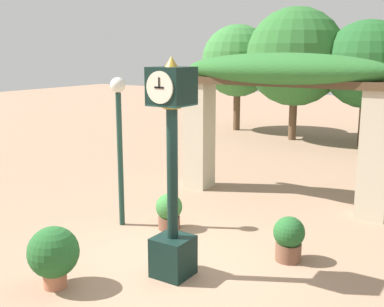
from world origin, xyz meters
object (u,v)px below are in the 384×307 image
(potted_plant_near_left, at_px, (289,238))
(potted_plant_near_right, at_px, (53,254))
(lamp_post, at_px, (119,127))
(pedestal_clock, at_px, (172,176))
(potted_plant_far_left, at_px, (169,211))

(potted_plant_near_left, xyz_separation_m, potted_plant_near_right, (-2.36, -2.58, 0.11))
(potted_plant_near_right, bearing_deg, lamp_post, 109.84)
(pedestal_clock, bearing_deg, lamp_post, 149.63)
(potted_plant_near_right, distance_m, potted_plant_far_left, 2.68)
(potted_plant_near_right, xyz_separation_m, potted_plant_far_left, (0.01, 2.67, -0.14))
(pedestal_clock, height_order, lamp_post, pedestal_clock)
(potted_plant_far_left, bearing_deg, potted_plant_near_right, -90.27)
(pedestal_clock, height_order, potted_plant_near_left, pedestal_clock)
(pedestal_clock, xyz_separation_m, potted_plant_near_left, (1.21, 1.39, -1.12))
(potted_plant_near_right, relative_size, lamp_post, 0.32)
(pedestal_clock, xyz_separation_m, potted_plant_near_right, (-1.16, -1.19, -1.01))
(potted_plant_near_left, relative_size, potted_plant_near_right, 0.82)
(potted_plant_near_right, bearing_deg, potted_plant_far_left, 89.73)
(potted_plant_far_left, height_order, lamp_post, lamp_post)
(pedestal_clock, distance_m, potted_plant_near_left, 2.16)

